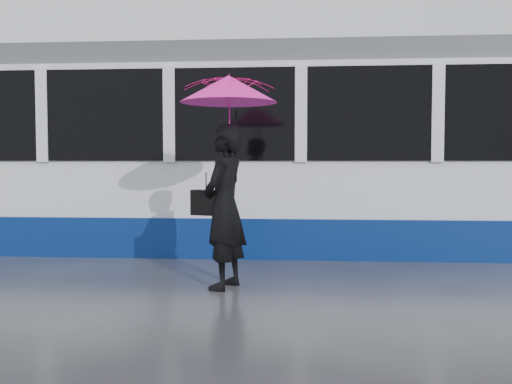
{
  "coord_description": "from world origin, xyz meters",
  "views": [
    {
      "loc": [
        0.36,
        -7.31,
        1.48
      ],
      "look_at": [
        -0.21,
        -0.12,
        1.1
      ],
      "focal_mm": 40.0,
      "sensor_mm": 36.0,
      "label": 1
    }
  ],
  "objects": [
    {
      "name": "handbag",
      "position": [
        -0.75,
        -0.72,
        1.01
      ],
      "size": [
        0.37,
        0.24,
        0.48
      ],
      "rotation": [
        0.0,
        0.0,
        -0.29
      ],
      "color": "black",
      "rests_on": "ground"
    },
    {
      "name": "umbrella",
      "position": [
        -0.48,
        -0.74,
        2.1
      ],
      "size": [
        1.4,
        1.4,
        1.3
      ],
      "rotation": [
        0.0,
        0.0,
        -0.29
      ],
      "color": "#F91583",
      "rests_on": "ground"
    },
    {
      "name": "ground",
      "position": [
        0.0,
        0.0,
        0.0
      ],
      "size": [
        90.0,
        90.0,
        0.0
      ],
      "primitive_type": "plane",
      "color": "#27272B",
      "rests_on": "ground"
    },
    {
      "name": "rails",
      "position": [
        0.0,
        2.5,
        0.01
      ],
      "size": [
        34.0,
        1.51,
        0.02
      ],
      "color": "#3F3D38",
      "rests_on": "ground"
    },
    {
      "name": "woman",
      "position": [
        -0.53,
        -0.74,
        0.96
      ],
      "size": [
        0.64,
        0.8,
        1.92
      ],
      "primitive_type": "imported",
      "rotation": [
        0.0,
        0.0,
        -1.86
      ],
      "color": "black",
      "rests_on": "ground"
    },
    {
      "name": "tram",
      "position": [
        0.86,
        2.5,
        1.64
      ],
      "size": [
        26.0,
        2.56,
        3.35
      ],
      "color": "white",
      "rests_on": "ground"
    }
  ]
}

